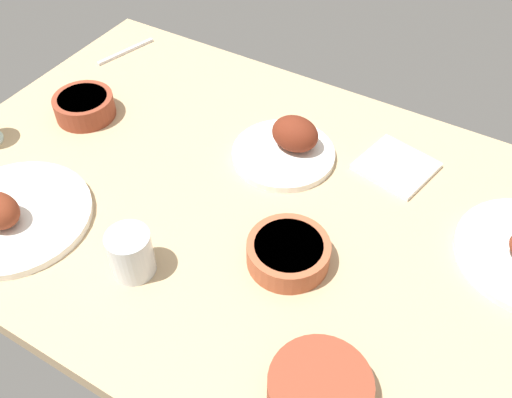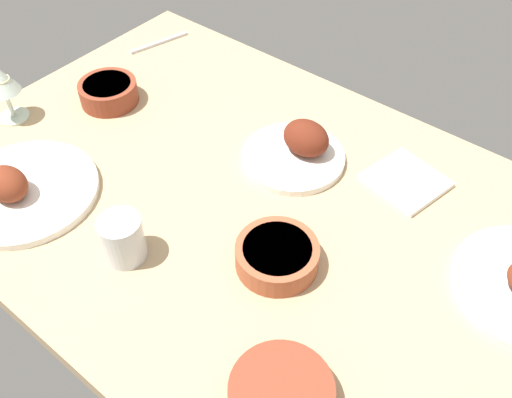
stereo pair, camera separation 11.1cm
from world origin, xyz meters
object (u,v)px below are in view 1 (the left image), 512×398
bowl_potatoes (320,388)px  fork_loose (126,51)px  water_tumbler (131,253)px  plate_near_viewer (288,145)px  plate_far_side (10,215)px  bowl_onions (84,105)px  folded_napkin (396,166)px  bowl_soup (288,252)px

bowl_potatoes → fork_loose: size_ratio=0.91×
bowl_potatoes → water_tumbler: water_tumbler is taller
plate_near_viewer → bowl_potatoes: size_ratio=1.41×
plate_far_side → bowl_onions: (10.40, -32.33, 1.10)cm
bowl_potatoes → water_tumbler: bearing=-6.5°
plate_far_side → folded_napkin: (-58.71, -52.04, -1.14)cm
plate_far_side → fork_loose: size_ratio=1.71×
plate_far_side → bowl_soup: 53.97cm
plate_far_side → bowl_potatoes: (-66.75, 1.38, 0.74)cm
water_tumbler → fork_loose: (47.61, -55.00, -4.14)cm
fork_loose → plate_far_side: bearing=34.2°
folded_napkin → bowl_soup: bearing=76.4°
bowl_potatoes → folded_napkin: (8.04, -53.42, -1.88)cm
water_tumbler → fork_loose: bearing=-49.1°
bowl_onions → folded_napkin: (-69.11, -19.71, -2.24)cm
bowl_soup → water_tumbler: 27.78cm
bowl_onions → water_tumbler: 48.12cm
water_tumbler → bowl_soup: bearing=-145.7°
bowl_potatoes → fork_loose: bowl_potatoes is taller
plate_far_side → fork_loose: 61.37cm
bowl_onions → plate_near_viewer: bearing=-165.9°
bowl_soup → fork_loose: bearing=-29.2°
bowl_soup → folded_napkin: (-8.08, -33.36, -1.98)cm
plate_far_side → bowl_onions: size_ratio=2.17×
bowl_onions → fork_loose: size_ratio=0.79×
plate_near_viewer → folded_napkin: 23.25cm
plate_far_side → bowl_onions: 33.98cm
bowl_potatoes → water_tumbler: 39.31cm
bowl_potatoes → water_tumbler: size_ratio=1.74×
bowl_onions → folded_napkin: bowl_onions is taller
plate_far_side → folded_napkin: plate_far_side is taller
plate_near_viewer → fork_loose: bearing=-13.7°
plate_far_side → fork_loose: bearing=-71.1°
bowl_soup → folded_napkin: 34.38cm
plate_near_viewer → bowl_soup: plate_near_viewer is taller
plate_far_side → bowl_potatoes: size_ratio=1.89×
bowl_soup → water_tumbler: water_tumbler is taller
bowl_onions → bowl_potatoes: 84.19cm
water_tumbler → fork_loose: water_tumbler is taller
bowl_potatoes → plate_far_side: bearing=-1.2°
plate_far_side → bowl_onions: plate_far_side is taller
plate_near_viewer → bowl_soup: size_ratio=1.47×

